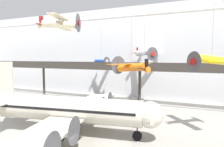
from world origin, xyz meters
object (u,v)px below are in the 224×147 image
Objects in this scene: suspended_plane_yellow_lowwing at (212,60)px; suspended_plane_cream_biplane at (60,24)px; suspended_plane_blue_trainer at (101,61)px; suspended_plane_orange_highwing at (131,67)px; airliner_silver_main at (67,109)px; suspended_plane_silver_racer at (144,53)px.

suspended_plane_yellow_lowwing is 22.71m from suspended_plane_cream_biplane.
suspended_plane_yellow_lowwing is 1.00× the size of suspended_plane_blue_trainer.
suspended_plane_orange_highwing is (13.92, -15.73, -0.65)m from suspended_plane_blue_trainer.
suspended_plane_blue_trainer reaches higher than airliner_silver_main.
suspended_plane_silver_racer reaches higher than suspended_plane_yellow_lowwing.
suspended_plane_cream_biplane reaches higher than suspended_plane_orange_highwing.
suspended_plane_cream_biplane is (-20.55, -8.13, 5.21)m from suspended_plane_yellow_lowwing.
suspended_plane_cream_biplane is (-1.47, 0.67, 12.39)m from airliner_silver_main.
suspended_plane_blue_trainer is at bearing 85.01° from suspended_plane_cream_biplane.
suspended_plane_blue_trainer is at bearing -73.69° from suspended_plane_yellow_lowwing.
suspended_plane_silver_racer is at bearing -56.54° from suspended_plane_orange_highwing.
suspended_plane_yellow_lowwing is 21.97m from suspended_plane_silver_racer.
suspended_plane_orange_highwing is at bearing -25.49° from suspended_plane_blue_trainer.
suspended_plane_silver_racer is (4.81, 25.45, 8.59)m from airliner_silver_main.
airliner_silver_main is at bearing -60.02° from suspended_plane_silver_racer.
suspended_plane_silver_racer is 15.75m from suspended_plane_orange_highwing.
suspended_plane_silver_racer is at bearing 69.52° from airliner_silver_main.
suspended_plane_silver_racer is (-14.27, 16.64, 1.41)m from suspended_plane_yellow_lowwing.
suspended_plane_blue_trainer is (-26.47, 16.96, -0.71)m from suspended_plane_yellow_lowwing.
suspended_plane_yellow_lowwing is at bearing -9.67° from suspended_plane_blue_trainer.
suspended_plane_orange_highwing reaches higher than airliner_silver_main.
suspended_plane_orange_highwing is (1.71, -15.41, -2.77)m from suspended_plane_silver_racer.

